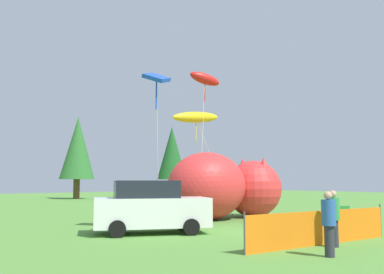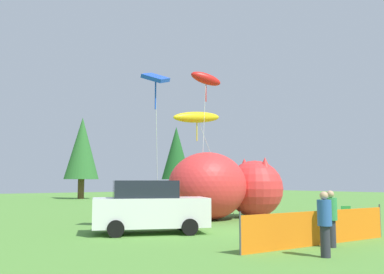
{
  "view_description": "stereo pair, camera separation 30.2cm",
  "coord_description": "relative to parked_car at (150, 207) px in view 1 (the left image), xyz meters",
  "views": [
    {
      "loc": [
        -13.58,
        -10.63,
        1.98
      ],
      "look_at": [
        -1.17,
        4.32,
        3.99
      ],
      "focal_mm": 40.0,
      "sensor_mm": 36.0,
      "label": 1
    },
    {
      "loc": [
        -13.35,
        -10.82,
        1.98
      ],
      "look_at": [
        -1.17,
        4.32,
        3.99
      ],
      "focal_mm": 40.0,
      "sensor_mm": 36.0,
      "label": 2
    }
  ],
  "objects": [
    {
      "name": "folding_chair",
      "position": [
        8.36,
        -3.1,
        -0.46
      ],
      "size": [
        0.64,
        0.64,
        0.88
      ],
      "rotation": [
        0.0,
        0.0,
        1.03
      ],
      "color": "#267F33",
      "rests_on": "ground"
    },
    {
      "name": "kite_red_lizard",
      "position": [
        6.27,
        3.94,
        6.68
      ],
      "size": [
        2.27,
        1.59,
        8.24
      ],
      "color": "silver",
      "rests_on": "ground"
    },
    {
      "name": "parked_car",
      "position": [
        0.0,
        0.0,
        0.0
      ],
      "size": [
        4.69,
        3.57,
        2.0
      ],
      "rotation": [
        0.0,
        0.0,
        -0.46
      ],
      "color": "white",
      "rests_on": "ground"
    },
    {
      "name": "inflatable_cat",
      "position": [
        6.45,
        2.68,
        0.62
      ],
      "size": [
        7.0,
        3.88,
        3.46
      ],
      "rotation": [
        0.0,
        0.0,
        -0.1
      ],
      "color": "red",
      "rests_on": "ground"
    },
    {
      "name": "kite_blue_box",
      "position": [
        0.49,
        0.37,
        5.08
      ],
      "size": [
        1.25,
        1.19,
        6.51
      ],
      "color": "silver",
      "rests_on": "ground"
    },
    {
      "name": "safety_fence",
      "position": [
        2.53,
        -5.82,
        -0.46
      ],
      "size": [
        6.53,
        0.57,
        1.16
      ],
      "rotation": [
        0.0,
        0.0,
        -0.08
      ],
      "color": "orange",
      "rests_on": "ground"
    },
    {
      "name": "spectator_in_grey_shirt",
      "position": [
        2.4,
        -6.32,
        -0.06
      ],
      "size": [
        0.37,
        0.37,
        1.7
      ],
      "color": "#2D2D38",
      "rests_on": "ground"
    },
    {
      "name": "horizon_tree_northeast",
      "position": [
        11.41,
        31.42,
        4.65
      ],
      "size": [
        3.85,
        3.85,
        9.18
      ],
      "color": "brown",
      "rests_on": "ground"
    },
    {
      "name": "ground_plane",
      "position": [
        4.29,
        -3.05,
        -0.98
      ],
      "size": [
        120.0,
        120.0,
        0.0
      ],
      "primitive_type": "plane",
      "color": "#548C38"
    },
    {
      "name": "kite_yellow_hero",
      "position": [
        5.63,
        3.96,
        4.46
      ],
      "size": [
        3.89,
        0.94,
        5.94
      ],
      "color": "silver",
      "rests_on": "ground"
    },
    {
      "name": "horizon_tree_mid",
      "position": [
        25.07,
        31.93,
        4.69
      ],
      "size": [
        3.87,
        3.87,
        9.25
      ],
      "color": "brown",
      "rests_on": "ground"
    },
    {
      "name": "spectator_in_green_shirt",
      "position": [
        0.79,
        -7.19,
        -0.05
      ],
      "size": [
        0.37,
        0.37,
        1.71
      ],
      "color": "#2D2D38",
      "rests_on": "ground"
    }
  ]
}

